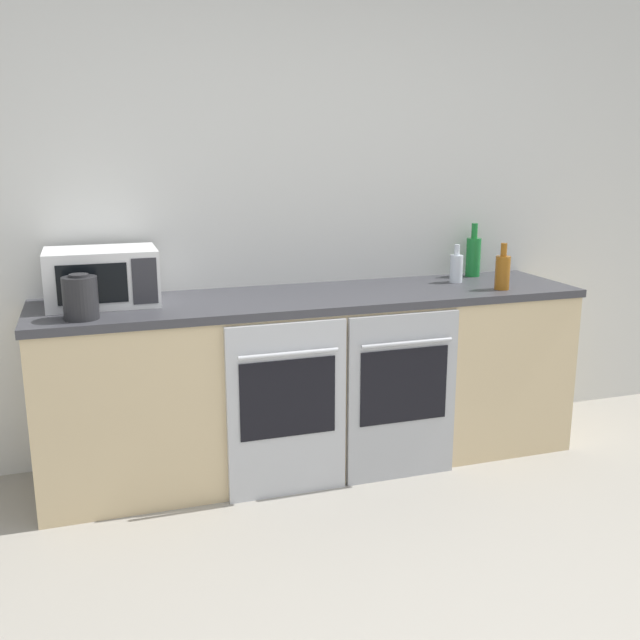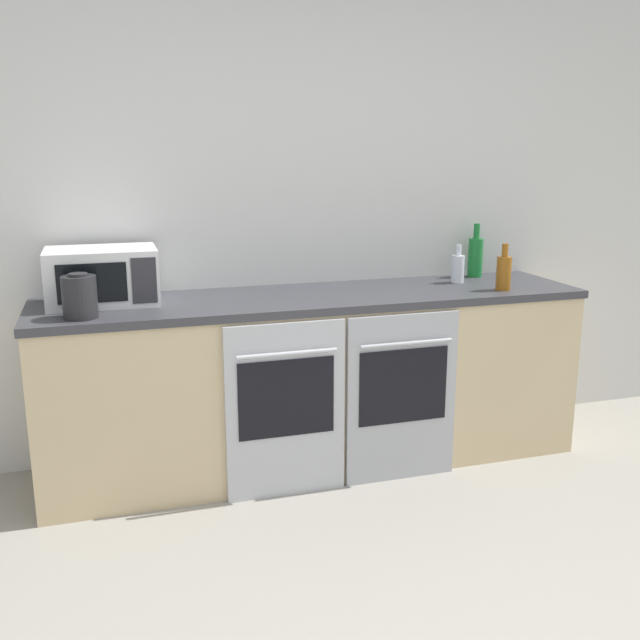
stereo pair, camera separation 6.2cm
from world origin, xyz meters
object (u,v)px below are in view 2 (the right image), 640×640
object	(u,v)px
microwave	(102,276)
kettle	(80,297)
oven_right	(402,397)
bottle_clear	(458,268)
oven_left	(286,409)
bottle_green	(475,256)
bottle_amber	(504,272)

from	to	relation	value
microwave	kettle	distance (m)	0.30
oven_right	bottle_clear	distance (m)	0.85
bottle_clear	oven_left	bearing A→B (deg)	-159.15
oven_left	bottle_green	distance (m)	1.51
kettle	microwave	bearing A→B (deg)	70.68
oven_left	bottle_amber	size ratio (longest dim) A/B	3.50
oven_right	bottle_green	distance (m)	1.06
microwave	bottle_green	bearing A→B (deg)	3.82
oven_left	bottle_green	world-z (taller)	bottle_green
oven_left	oven_right	xyz separation A→B (m)	(0.59, 0.00, 0.00)
bottle_clear	bottle_amber	xyz separation A→B (m)	(0.13, -0.26, 0.01)
oven_right	bottle_amber	world-z (taller)	bottle_amber
oven_right	microwave	bearing A→B (deg)	162.97
bottle_amber	kettle	size ratio (longest dim) A/B	1.23
microwave	bottle_green	world-z (taller)	bottle_green
microwave	bottle_clear	bearing A→B (deg)	-0.19
oven_right	kettle	size ratio (longest dim) A/B	4.31
microwave	bottle_clear	size ratio (longest dim) A/B	2.43
bottle_clear	kettle	bearing A→B (deg)	-172.00
oven_left	kettle	size ratio (longest dim) A/B	4.31
oven_left	microwave	distance (m)	1.07
bottle_amber	bottle_clear	bearing A→B (deg)	116.48
oven_right	bottle_clear	size ratio (longest dim) A/B	4.08
bottle_amber	bottle_green	bearing A→B (deg)	81.88
oven_right	bottle_amber	size ratio (longest dim) A/B	3.50
oven_right	bottle_green	world-z (taller)	bottle_green
oven_right	microwave	world-z (taller)	microwave
oven_right	kettle	world-z (taller)	kettle
oven_left	bottle_green	size ratio (longest dim) A/B	2.79
microwave	bottle_clear	xyz separation A→B (m)	(1.87, -0.01, -0.05)
oven_left	bottle_clear	size ratio (longest dim) A/B	4.08
bottle_amber	kettle	xyz separation A→B (m)	(-2.10, -0.02, -0.00)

